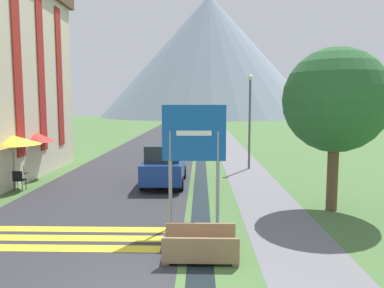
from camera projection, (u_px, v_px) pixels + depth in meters
ground_plane at (184, 154)px, 26.61m from camera, size 160.00×160.00×0.00m
road at (163, 140)px, 36.61m from camera, size 6.40×60.00×0.01m
footpath at (226, 140)px, 36.46m from camera, size 2.20×60.00×0.01m
drainage_channel at (201, 140)px, 36.52m from camera, size 0.60×60.00×0.00m
crosswalk_marking at (61, 238)px, 9.92m from camera, size 5.44×1.84×0.01m
mountain_distant at (209, 56)px, 102.45m from camera, size 59.07×59.07×32.90m
road_sign at (194, 147)px, 10.43m from camera, size 1.78×0.11×3.52m
footbridge at (200, 248)px, 8.66m from camera, size 1.70×1.10×0.65m
parked_car_near at (165, 164)px, 16.48m from camera, size 1.78×4.15×1.82m
parked_car_far at (179, 140)px, 27.39m from camera, size 1.98×4.20×1.82m
cafe_chair_far_left at (21, 172)px, 16.67m from camera, size 0.40×0.40×0.85m
cafe_chair_middle at (19, 179)px, 15.20m from camera, size 0.40×0.40×0.85m
cafe_umbrella_middle_yellow at (13, 140)px, 15.56m from camera, size 2.24×2.24×2.24m
cafe_umbrella_rear_red at (33, 136)px, 17.85m from camera, size 2.00×2.00×2.27m
streetlamp at (250, 113)px, 20.23m from camera, size 0.28×0.28×5.10m
tree_by_path at (336, 101)px, 12.18m from camera, size 3.42×3.42×5.38m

